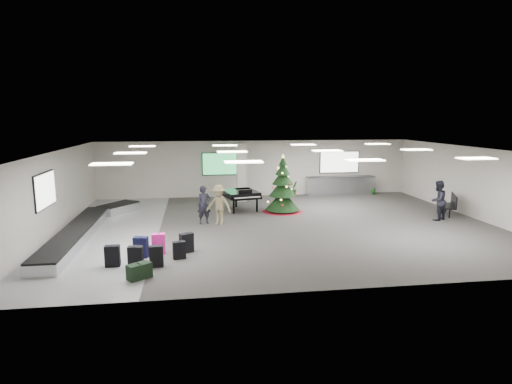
{
  "coord_description": "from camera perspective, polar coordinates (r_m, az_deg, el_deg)",
  "views": [
    {
      "loc": [
        -3.55,
        -17.32,
        4.53
      ],
      "look_at": [
        -0.87,
        1.0,
        1.28
      ],
      "focal_mm": 30.0,
      "sensor_mm": 36.0,
      "label": 1
    }
  ],
  "objects": [
    {
      "name": "suitcase_7",
      "position": [
        14.15,
        -10.21,
        -7.64
      ],
      "size": [
        0.43,
        0.29,
        0.6
      ],
      "rotation": [
        0.0,
        0.0,
        0.2
      ],
      "color": "black",
      "rests_on": "ground"
    },
    {
      "name": "traveler_bench",
      "position": [
        20.54,
        23.08,
        -1.05
      ],
      "size": [
        1.09,
        1.01,
        1.78
      ],
      "primitive_type": "imported",
      "rotation": [
        0.0,
        0.0,
        3.65
      ],
      "color": "black",
      "rests_on": "ground"
    },
    {
      "name": "grand_piano",
      "position": [
        20.99,
        -2.01,
        -0.3
      ],
      "size": [
        1.89,
        2.24,
        1.12
      ],
      "rotation": [
        0.0,
        0.0,
        0.23
      ],
      "color": "black",
      "rests_on": "ground"
    },
    {
      "name": "room_envelope",
      "position": [
        18.4,
        1.67,
        3.09
      ],
      "size": [
        18.02,
        14.02,
        3.21
      ],
      "color": "#B5AEA6",
      "rests_on": "ground"
    },
    {
      "name": "bench",
      "position": [
        21.93,
        24.48,
        -1.38
      ],
      "size": [
        1.16,
        1.65,
        1.0
      ],
      "rotation": [
        0.0,
        0.0,
        -0.43
      ],
      "color": "black",
      "rests_on": "ground"
    },
    {
      "name": "potted_plant_left",
      "position": [
        24.83,
        5.04,
        0.43
      ],
      "size": [
        0.6,
        0.62,
        0.88
      ],
      "primitive_type": "imported",
      "rotation": [
        0.0,
        0.0,
        0.89
      ],
      "color": "#1C4415",
      "rests_on": "ground"
    },
    {
      "name": "pink_suitcase",
      "position": [
        14.78,
        -12.86,
        -6.74
      ],
      "size": [
        0.45,
        0.26,
        0.71
      ],
      "rotation": [
        0.0,
        0.0,
        0.03
      ],
      "color": "#FF219F",
      "rests_on": "ground"
    },
    {
      "name": "suitcase_1",
      "position": [
        13.6,
        -15.75,
        -8.37
      ],
      "size": [
        0.47,
        0.28,
        0.71
      ],
      "rotation": [
        0.0,
        0.0,
        -0.11
      ],
      "color": "black",
      "rests_on": "ground"
    },
    {
      "name": "suitcase_3",
      "position": [
        14.75,
        -9.24,
        -6.71
      ],
      "size": [
        0.51,
        0.43,
        0.69
      ],
      "rotation": [
        0.0,
        0.0,
        0.5
      ],
      "color": "black",
      "rests_on": "ground"
    },
    {
      "name": "traveler_b",
      "position": [
        18.22,
        -4.98,
        -1.72
      ],
      "size": [
        1.27,
        1.05,
        1.71
      ],
      "primitive_type": "imported",
      "rotation": [
        0.0,
        0.0,
        -0.45
      ],
      "color": "#80704F",
      "rests_on": "ground"
    },
    {
      "name": "christmas_tree",
      "position": [
        20.68,
        3.57,
        -0.0
      ],
      "size": [
        1.97,
        1.97,
        2.8
      ],
      "color": "maroon",
      "rests_on": "ground"
    },
    {
      "name": "suitcase_0",
      "position": [
        13.59,
        -13.15,
        -8.34
      ],
      "size": [
        0.43,
        0.25,
        0.67
      ],
      "rotation": [
        0.0,
        0.0,
        0.04
      ],
      "color": "black",
      "rests_on": "ground"
    },
    {
      "name": "green_duffel",
      "position": [
        12.76,
        -15.29,
        -10.14
      ],
      "size": [
        0.74,
        0.66,
        0.47
      ],
      "rotation": [
        0.0,
        0.0,
        0.63
      ],
      "color": "black",
      "rests_on": "ground"
    },
    {
      "name": "baggage_carousel",
      "position": [
        18.28,
        -21.7,
        -4.43
      ],
      "size": [
        2.28,
        9.71,
        0.43
      ],
      "color": "silver",
      "rests_on": "ground"
    },
    {
      "name": "suitcase_5",
      "position": [
        13.95,
        -18.59,
        -8.09
      ],
      "size": [
        0.44,
        0.24,
        0.68
      ],
      "rotation": [
        0.0,
        0.0,
        -0.01
      ],
      "color": "black",
      "rests_on": "ground"
    },
    {
      "name": "navy_suitcase",
      "position": [
        14.54,
        -15.09,
        -7.12
      ],
      "size": [
        0.49,
        0.35,
        0.71
      ],
      "rotation": [
        0.0,
        0.0,
        -0.21
      ],
      "color": "black",
      "rests_on": "ground"
    },
    {
      "name": "traveler_a",
      "position": [
        18.44,
        -6.95,
        -1.71
      ],
      "size": [
        0.68,
        0.53,
        1.64
      ],
      "primitive_type": "imported",
      "rotation": [
        0.0,
        0.0,
        0.25
      ],
      "color": "black",
      "rests_on": "ground"
    },
    {
      "name": "potted_plant_right",
      "position": [
        26.34,
        15.2,
        0.61
      ],
      "size": [
        0.61,
        0.61,
        0.82
      ],
      "primitive_type": "imported",
      "rotation": [
        0.0,
        0.0,
        2.04
      ],
      "color": "#1C4415",
      "rests_on": "ground"
    },
    {
      "name": "ground",
      "position": [
        18.25,
        3.18,
        -4.43
      ],
      "size": [
        18.0,
        18.0,
        0.0
      ],
      "primitive_type": "plane",
      "color": "#3B3835",
      "rests_on": "ground"
    },
    {
      "name": "service_counter",
      "position": [
        25.76,
        11.18,
        0.87
      ],
      "size": [
        4.05,
        0.65,
        1.08
      ],
      "color": "silver",
      "rests_on": "ground"
    }
  ]
}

